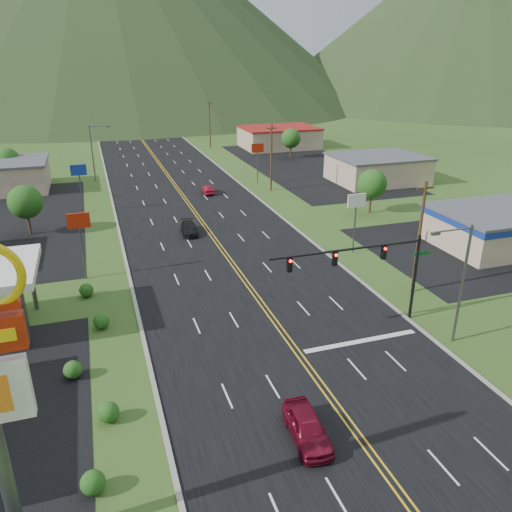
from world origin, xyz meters
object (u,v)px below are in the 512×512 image
object	(u,v)px
traffic_signal	(371,262)
streetlight_west	(94,149)
streetlight_east	(460,277)
car_red_near	(307,428)
car_dark_mid	(189,229)
car_red_far	(208,190)

from	to	relation	value
traffic_signal	streetlight_west	world-z (taller)	streetlight_west
streetlight_east	streetlight_west	world-z (taller)	same
car_red_near	car_dark_mid	size ratio (longest dim) A/B	1.05
streetlight_east	traffic_signal	bearing A→B (deg)	139.61
streetlight_east	car_dark_mid	xyz separation A→B (m)	(-13.54, 29.23, -4.55)
car_red_near	car_dark_mid	bearing A→B (deg)	93.80
streetlight_east	streetlight_west	size ratio (longest dim) A/B	1.00
car_red_near	car_red_far	bearing A→B (deg)	87.28
car_red_near	car_red_far	distance (m)	52.52
streetlight_west	car_dark_mid	size ratio (longest dim) A/B	2.08
car_dark_mid	streetlight_west	bearing A→B (deg)	110.78
streetlight_east	car_red_far	world-z (taller)	streetlight_east
car_dark_mid	car_red_near	bearing A→B (deg)	-86.81
car_red_near	car_dark_mid	world-z (taller)	car_red_near
traffic_signal	car_red_near	world-z (taller)	traffic_signal
streetlight_west	traffic_signal	bearing A→B (deg)	-72.03
streetlight_east	car_red_near	bearing A→B (deg)	-157.06
streetlight_east	car_dark_mid	bearing A→B (deg)	114.85
traffic_signal	car_red_far	world-z (taller)	traffic_signal
traffic_signal	streetlight_east	size ratio (longest dim) A/B	1.46
car_red_near	car_dark_mid	xyz separation A→B (m)	(0.45, 35.15, -0.15)
traffic_signal	car_red_near	size ratio (longest dim) A/B	2.89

